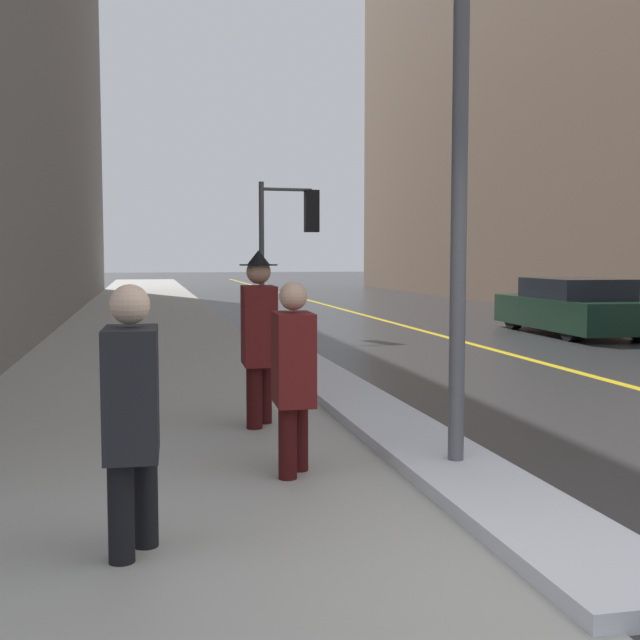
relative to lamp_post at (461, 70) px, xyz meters
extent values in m
plane|color=#2D2D30|center=(-0.26, -2.20, -3.02)|extent=(160.00, 160.00, 0.00)
cube|color=#9E9B93|center=(-2.26, 12.80, -3.01)|extent=(4.00, 80.00, 0.01)
cube|color=gold|center=(3.74, 12.80, -3.01)|extent=(0.16, 80.00, 0.00)
cube|color=silver|center=(-0.03, 2.13, -2.96)|extent=(0.79, 9.51, 0.11)
cylinder|color=#515156|center=(0.00, 0.00, -0.60)|extent=(0.12, 0.12, 4.83)
cylinder|color=#515156|center=(0.14, 11.29, -1.40)|extent=(0.11, 0.11, 3.22)
cylinder|color=#515156|center=(0.69, 11.32, 0.06)|extent=(1.10, 0.13, 0.07)
cube|color=black|center=(1.24, 11.35, -0.39)|extent=(0.31, 0.22, 0.90)
sphere|color=red|center=(1.24, 11.47, -0.10)|extent=(0.19, 0.19, 0.19)
sphere|color=orange|center=(1.24, 11.47, -0.39)|extent=(0.19, 0.19, 0.19)
sphere|color=green|center=(1.24, 11.47, -0.68)|extent=(0.19, 0.19, 0.19)
cylinder|color=black|center=(-2.31, -1.09, -2.61)|extent=(0.14, 0.14, 0.81)
cylinder|color=black|center=(-2.44, -1.31, -2.61)|extent=(0.14, 0.14, 0.81)
cube|color=black|center=(-2.37, -1.20, -2.10)|extent=(0.30, 0.50, 0.71)
sphere|color=beige|center=(-2.37, -1.20, -1.62)|extent=(0.22, 0.22, 0.22)
cylinder|color=#340C0C|center=(-1.15, 0.31, -2.62)|extent=(0.14, 0.14, 0.79)
cylinder|color=#340C0C|center=(-1.28, 0.10, -2.62)|extent=(0.14, 0.14, 0.79)
cube|color=#561414|center=(-1.22, 0.21, -2.12)|extent=(0.30, 0.49, 0.69)
sphere|color=tan|center=(-1.22, 0.21, -1.65)|extent=(0.21, 0.21, 0.21)
cube|color=black|center=(-1.20, 0.54, -2.27)|extent=(0.11, 0.22, 0.28)
cylinder|color=#340C0C|center=(-1.16, 2.11, -2.58)|extent=(0.15, 0.15, 0.87)
cylinder|color=#340C0C|center=(-1.29, 1.88, -2.58)|extent=(0.15, 0.15, 0.87)
cube|color=#561414|center=(-1.22, 2.00, -2.02)|extent=(0.33, 0.54, 0.76)
sphere|color=tan|center=(-1.22, 2.00, -1.51)|extent=(0.24, 0.24, 0.24)
cylinder|color=black|center=(-1.22, 2.00, -1.44)|extent=(0.37, 0.37, 0.01)
cone|color=black|center=(-1.22, 2.00, -1.37)|extent=(0.22, 0.22, 0.14)
cube|color=black|center=(-1.21, 2.36, -2.19)|extent=(0.11, 0.22, 0.28)
cube|color=black|center=(6.60, 9.82, -2.56)|extent=(1.83, 4.31, 0.63)
cube|color=black|center=(6.60, 9.71, -2.04)|extent=(1.64, 2.26, 0.42)
cylinder|color=black|center=(5.90, 11.16, -2.70)|extent=(0.22, 0.63, 0.63)
cylinder|color=black|center=(7.37, 11.12, -2.70)|extent=(0.22, 0.63, 0.63)
cylinder|color=black|center=(5.83, 8.52, -2.70)|extent=(0.22, 0.63, 0.63)
cylinder|color=black|center=(7.30, 8.48, -2.70)|extent=(0.22, 0.63, 0.63)
camera|label=1|loc=(-2.29, -5.64, -1.36)|focal=45.00mm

